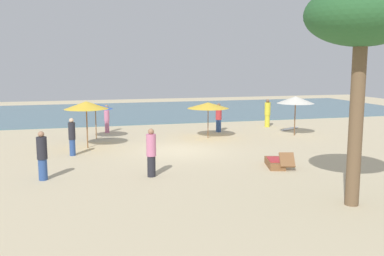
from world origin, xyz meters
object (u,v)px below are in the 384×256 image
Objects in this scene: umbrella_2 at (208,105)px; palm_0 at (362,19)px; person_3 at (219,118)px; umbrella_1 at (95,106)px; person_0 at (107,119)px; surfboard at (290,129)px; lounger_2 at (276,163)px; person_1 at (267,113)px; person_2 at (42,156)px; person_5 at (151,153)px; umbrella_0 at (296,100)px; umbrella_3 at (86,105)px; person_4 at (72,137)px.

palm_0 is at bearing -86.71° from umbrella_2.
umbrella_1 is at bearing -176.07° from person_3.
person_0 is 11.40m from surfboard.
lounger_2 is 0.99× the size of person_1.
person_2 is (-2.27, -8.23, -0.91)m from umbrella_1.
person_0 is 10.62m from person_2.
umbrella_2 is 8.67m from person_5.
palm_0 is at bearing -110.63° from umbrella_0.
person_3 is at bearing 42.44° from person_2.
umbrella_2 reaches higher than person_1.
umbrella_1 is 8.58m from person_2.
person_3 is (6.54, -1.46, 0.02)m from person_0.
surfboard is (11.99, 0.37, -1.76)m from umbrella_1.
person_2 is at bearing -154.50° from umbrella_0.
umbrella_0 is 1.26× the size of person_5.
surfboard is at bearing 1.75° from umbrella_1.
umbrella_3 reaches higher than lounger_2.
umbrella_3 is 4.88m from person_0.
umbrella_0 is 3.65m from person_1.
person_3 is at bearing 28.94° from person_4.
person_0 is 0.26× the size of palm_0.
umbrella_1 is 1.17× the size of person_0.
lounger_2 is 0.28× the size of palm_0.
umbrella_2 is at bearing 39.48° from person_2.
person_2 is 11.33m from palm_0.
umbrella_1 is at bearing -178.25° from surfboard.
umbrella_0 reaches higher than person_4.
lounger_2 is 1.00× the size of person_5.
palm_0 reaches higher than person_2.
person_1 reaches higher than lounger_2.
person_0 is 0.94× the size of person_2.
person_5 is 0.87× the size of surfboard.
umbrella_1 is 0.31× the size of palm_0.
person_3 is at bearing 58.33° from person_5.
person_0 is 0.92× the size of person_1.
umbrella_3 is 12.32m from person_1.
person_3 is at bearing 21.46° from umbrella_3.
person_5 is at bearing -144.03° from umbrella_0.
umbrella_0 is 1.16× the size of umbrella_1.
palm_0 is (8.98, -5.27, 4.46)m from person_2.
palm_0 is (6.71, -13.50, 3.55)m from umbrella_1.
umbrella_3 is at bearing 73.01° from person_2.
surfboard is (1.00, -1.24, -0.87)m from person_1.
surfboard is (11.25, -1.59, -0.81)m from person_0.
person_1 is 16.51m from person_2.
person_5 is at bearing -58.36° from person_4.
person_1 is at bearing 128.97° from surfboard.
person_5 is at bearing -138.79° from surfboard.
umbrella_0 is at bearing -9.48° from umbrella_1.
person_5 is (2.10, -6.20, -1.20)m from umbrella_3.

